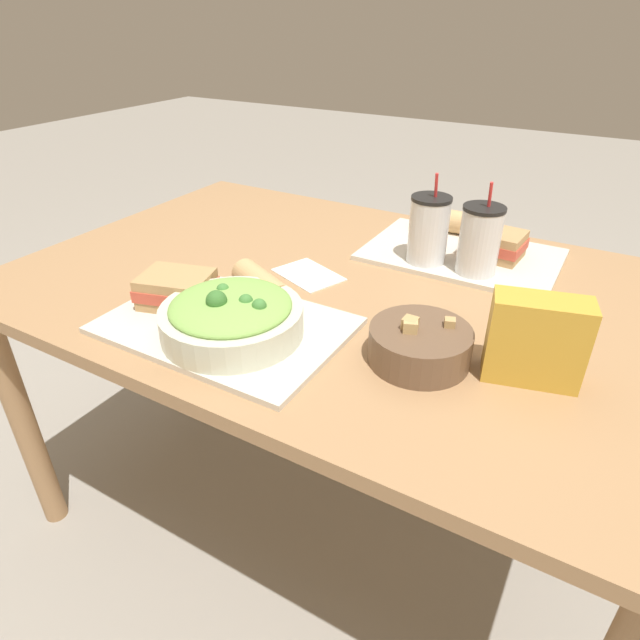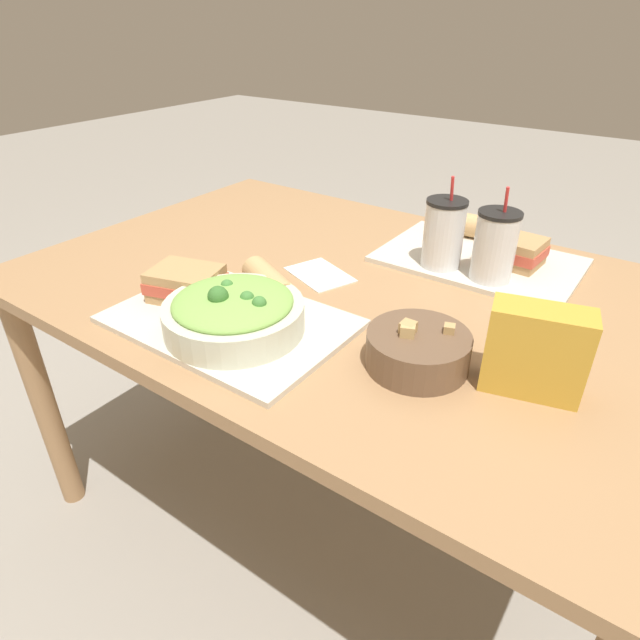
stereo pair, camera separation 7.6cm
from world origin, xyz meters
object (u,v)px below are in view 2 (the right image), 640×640
Objects in this scene: soup_bowl at (418,349)px; drink_cup_dark at (443,236)px; salad_bowl at (234,312)px; drink_cup_red at (494,248)px; baguette_near at (269,283)px; chip_bag at (536,351)px; napkin_folded at (320,274)px; sandwich_near at (186,283)px; sandwich_far at (513,250)px; baguette_far at (466,224)px.

drink_cup_dark is at bearing 108.94° from soup_bowl.
drink_cup_dark is at bearing 68.76° from salad_bowl.
salad_bowl is 0.58m from drink_cup_red.
drink_cup_dark is (0.23, 0.35, 0.04)m from baguette_near.
napkin_folded is (-0.52, 0.15, -0.07)m from chip_bag.
sandwich_near is 0.75m from sandwich_far.
salad_bowl is 1.45× the size of napkin_folded.
sandwich_near is 0.17m from baguette_near.
drink_cup_red is 0.39m from chip_bag.
salad_bowl is at bearing -140.28° from baguette_near.
salad_bowl reaches higher than soup_bowl.
sandwich_far is 0.48m from chip_bag.
baguette_far is (0.16, 0.70, -0.01)m from salad_bowl.
salad_bowl is 0.68m from sandwich_far.
sandwich_far reaches higher than baguette_far.
baguette_far is 0.84× the size of napkin_folded.
napkin_folded is (0.15, 0.27, -0.04)m from sandwich_near.
sandwich_far is 0.94× the size of baguette_far.
sandwich_near is at bearing 167.28° from salad_bowl.
drink_cup_dark is (0.19, 0.49, 0.03)m from salad_bowl.
drink_cup_dark is (-0.13, 0.38, 0.05)m from soup_bowl.
drink_cup_dark is (0.36, 0.45, 0.04)m from sandwich_near.
drink_cup_red reaches higher than baguette_near.
drink_cup_red is (0.48, 0.45, 0.04)m from sandwich_near.
baguette_far is (-0.16, 0.60, 0.01)m from soup_bowl.
sandwich_near is 0.31m from napkin_folded.
baguette_near is 0.17m from napkin_folded.
napkin_folded is (-0.34, -0.30, -0.04)m from sandwich_far.
drink_cup_red is at bearing 104.74° from chip_bag.
chip_bag is (0.18, -0.45, 0.03)m from sandwich_far.
baguette_far is (0.33, 0.67, -0.00)m from sandwich_near.
baguette_near is 0.91× the size of napkin_folded.
sandwich_far reaches higher than baguette_near.
sandwich_far is (0.36, 0.46, 0.00)m from baguette_near.
chip_bag reaches higher than sandwich_near.
soup_bowl is 0.39m from drink_cup_red.
baguette_far is at bearing 47.30° from sandwich_near.
sandwich_near is at bearing 175.30° from chip_bag.
baguette_near reaches higher than napkin_folded.
salad_bowl is 0.17m from sandwich_near.
baguette_near is 0.60m from baguette_far.
drink_cup_dark reaches higher than sandwich_near.
drink_cup_dark reaches higher than sandwich_far.
chip_bag is (0.67, 0.11, 0.03)m from sandwich_near.
sandwich_far is 0.79× the size of napkin_folded.
drink_cup_dark is 0.12m from drink_cup_red.
baguette_near is 0.42m from drink_cup_dark.
baguette_far is 0.73× the size of drink_cup_red.
napkin_folded is at bearing -134.77° from sandwich_far.
baguette_near is at bearing 166.61° from chip_bag.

